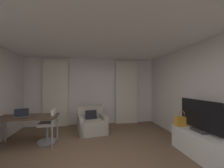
# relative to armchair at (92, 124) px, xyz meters

# --- Properties ---
(wall_window) EXTENTS (5.12, 0.06, 2.60)m
(wall_window) POSITION_rel_armchair_xyz_m (0.05, 0.96, 1.03)
(wall_window) COLOR silver
(wall_window) RESTS_ON ground
(wall_right) EXTENTS (0.06, 6.12, 2.60)m
(wall_right) POSITION_rel_armchair_xyz_m (2.58, -2.07, 1.03)
(wall_right) COLOR silver
(wall_right) RESTS_ON ground
(ceiling) EXTENTS (5.12, 6.12, 0.06)m
(ceiling) POSITION_rel_armchair_xyz_m (0.05, -2.07, 2.36)
(ceiling) COLOR white
(ceiling) RESTS_ON wall_left
(curtain_left_panel) EXTENTS (0.90, 0.06, 2.50)m
(curtain_left_panel) POSITION_rel_armchair_xyz_m (-1.32, 0.83, 0.98)
(curtain_left_panel) COLOR beige
(curtain_left_panel) RESTS_ON ground
(curtain_right_panel) EXTENTS (0.90, 0.06, 2.50)m
(curtain_right_panel) POSITION_rel_armchair_xyz_m (1.43, 0.83, 0.98)
(curtain_right_panel) COLOR beige
(curtain_right_panel) RESTS_ON ground
(armchair) EXTENTS (1.00, 1.00, 0.80)m
(armchair) POSITION_rel_armchair_xyz_m (0.00, 0.00, 0.00)
(armchair) COLOR #B2A899
(armchair) RESTS_ON ground
(desk) EXTENTS (1.44, 0.67, 0.74)m
(desk) POSITION_rel_armchair_xyz_m (-1.66, -0.72, 0.41)
(desk) COLOR #4C3828
(desk) RESTS_ON ground
(desk_chair) EXTENTS (0.48, 0.48, 0.88)m
(desk_chair) POSITION_rel_armchair_xyz_m (-1.17, -0.62, 0.12)
(desk_chair) COLOR gray
(desk_chair) RESTS_ON ground
(laptop) EXTENTS (0.37, 0.32, 0.22)m
(laptop) POSITION_rel_armchair_xyz_m (-1.78, -0.75, 0.52)
(laptop) COLOR #ADADB2
(laptop) RESTS_ON desk
(tv_console) EXTENTS (0.49, 1.25, 0.55)m
(tv_console) POSITION_rel_armchair_xyz_m (2.26, -1.96, 0.00)
(tv_console) COLOR white
(tv_console) RESTS_ON ground
(tv_flatscreen) EXTENTS (0.20, 1.09, 0.68)m
(tv_flatscreen) POSITION_rel_armchair_xyz_m (2.26, -1.98, 0.60)
(tv_flatscreen) COLOR #333338
(tv_flatscreen) RESTS_ON tv_console
(handbag_primary) EXTENTS (0.30, 0.14, 0.37)m
(handbag_primary) POSITION_rel_armchair_xyz_m (2.16, -1.53, 0.40)
(handbag_primary) COLOR orange
(handbag_primary) RESTS_ON tv_console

